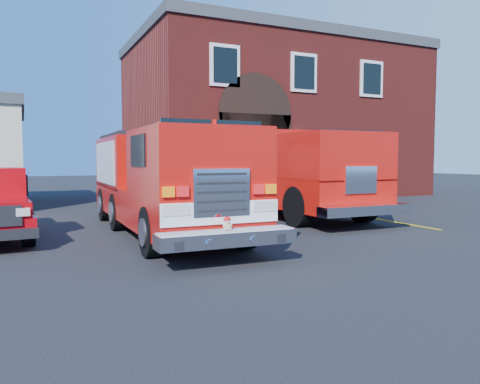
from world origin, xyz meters
name	(u,v)px	position (x,y,z in m)	size (l,w,h in m)	color
ground	(218,245)	(0.00, 0.00, 0.00)	(100.00, 100.00, 0.00)	black
parking_stripe_near	(402,223)	(6.50, 1.00, 0.00)	(0.12, 3.00, 0.01)	yellow
parking_stripe_mid	(341,213)	(6.50, 4.00, 0.00)	(0.12, 3.00, 0.01)	yellow
parking_stripe_far	(298,206)	(6.50, 7.00, 0.00)	(0.12, 3.00, 0.01)	yellow
fire_station	(271,120)	(8.99, 13.98, 4.25)	(15.20, 10.20, 8.45)	maroon
fire_engine	(162,180)	(-0.65, 2.32, 1.42)	(2.61, 8.95, 2.75)	black
secondary_truck	(280,169)	(4.40, 4.83, 1.61)	(2.91, 9.14, 2.96)	black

